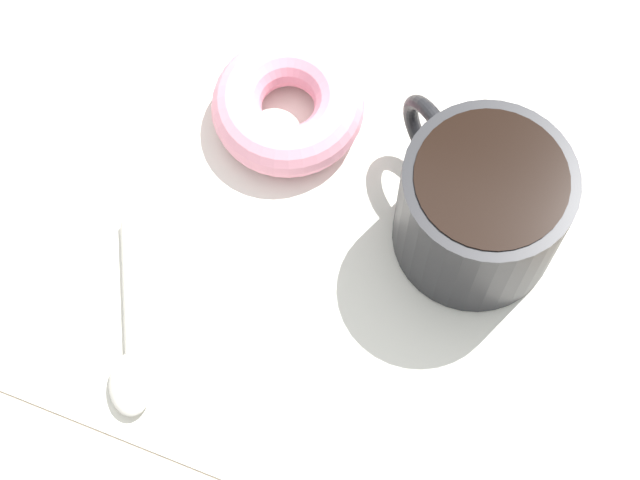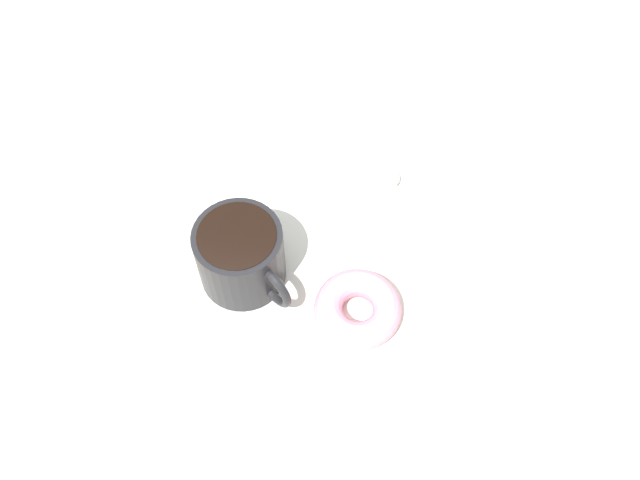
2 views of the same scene
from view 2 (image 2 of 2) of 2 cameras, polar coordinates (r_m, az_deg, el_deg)
The scene contains 5 objects.
ground_plane at distance 80.93cm, azimuth 1.89°, elevation -1.70°, with size 120.00×120.00×2.00cm, color beige.
napkin at distance 80.28cm, azimuth 0.00°, elevation -0.80°, with size 29.05×29.05×0.30cm, color white.
coffee_cup at distance 75.39cm, azimuth -6.32°, elevation -1.24°, with size 9.92×11.04×8.02cm.
donut at distance 75.04cm, azimuth 3.03°, elevation -5.54°, with size 9.24×9.24×3.04cm, color pink.
spoon at distance 85.15cm, azimuth 5.93°, elevation 4.54°, with size 10.99×6.56×0.90cm.
Camera 2 is at (-40.10, -2.63, 69.24)cm, focal length 40.00 mm.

